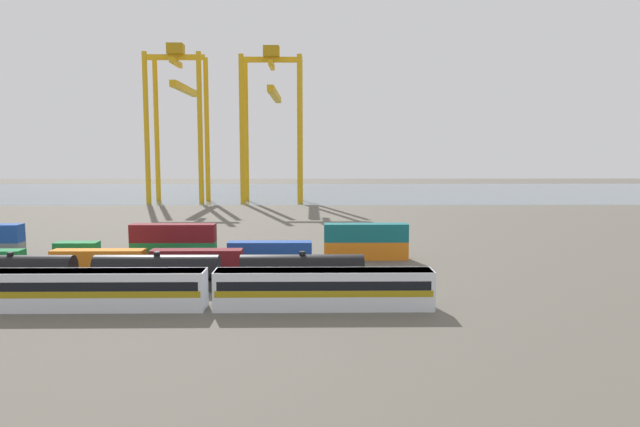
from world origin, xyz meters
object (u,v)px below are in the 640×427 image
(shipping_container_7, at_px, (174,251))
(gantry_crane_central, at_px, (273,109))
(gantry_crane_west, at_px, (179,107))
(passenger_train, at_px, (96,288))
(shipping_container_10, at_px, (366,250))
(freight_tank_row, at_px, (157,272))

(shipping_container_7, distance_m, gantry_crane_central, 103.37)
(shipping_container_7, relative_size, gantry_crane_west, 0.25)
(passenger_train, relative_size, gantry_crane_central, 1.41)
(shipping_container_7, distance_m, shipping_container_10, 27.78)
(passenger_train, bearing_deg, gantry_crane_west, 99.03)
(shipping_container_7, xyz_separation_m, shipping_container_10, (27.78, 0.00, 0.00))
(freight_tank_row, xyz_separation_m, gantry_crane_central, (5.25, 117.34, 26.81))
(shipping_container_10, height_order, gantry_crane_central, gantry_crane_central)
(shipping_container_10, xyz_separation_m, gantry_crane_west, (-48.92, 98.13, 27.80))
(gantry_crane_west, height_order, gantry_crane_central, gantry_crane_west)
(gantry_crane_west, relative_size, gantry_crane_central, 1.01)
(freight_tank_row, bearing_deg, shipping_container_7, 97.83)
(gantry_crane_west, distance_m, gantry_crane_central, 28.89)
(shipping_container_7, height_order, gantry_crane_central, gantry_crane_central)
(gantry_crane_central, bearing_deg, shipping_container_10, -78.59)
(shipping_container_7, relative_size, shipping_container_10, 1.00)
(passenger_train, xyz_separation_m, freight_tank_row, (3.85, 8.23, -0.11))
(passenger_train, xyz_separation_m, shipping_container_10, (29.15, 26.23, -0.84))
(freight_tank_row, relative_size, gantry_crane_west, 0.98)
(passenger_train, bearing_deg, shipping_container_7, 87.00)
(freight_tank_row, distance_m, gantry_crane_west, 121.56)
(shipping_container_10, height_order, gantry_crane_west, gantry_crane_west)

